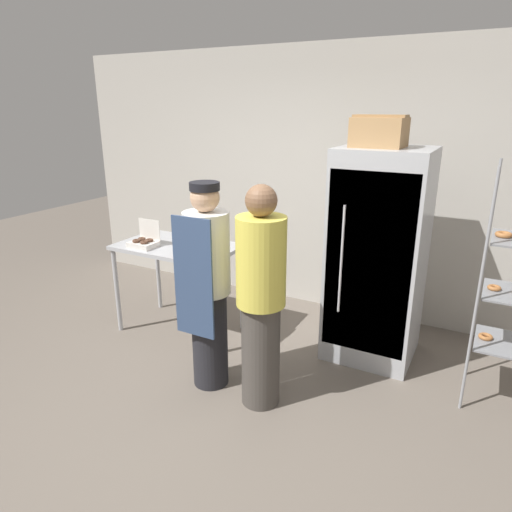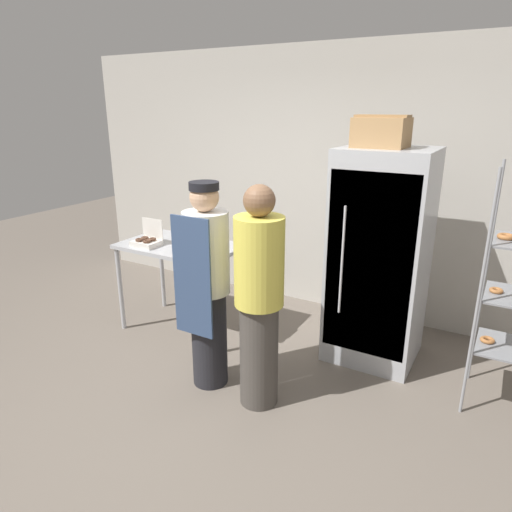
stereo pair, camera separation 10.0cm
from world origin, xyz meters
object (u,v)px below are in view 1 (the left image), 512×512
object	(u,v)px
donut_box	(144,242)
cardboard_storage_box	(379,132)
binder_stack	(195,250)
blender_pitcher	(187,234)
refrigerator	(377,257)
person_baker	(208,285)
person_customer	(261,299)

from	to	relation	value
donut_box	cardboard_storage_box	bearing A→B (deg)	17.45
donut_box	binder_stack	distance (m)	0.60
blender_pitcher	cardboard_storage_box	size ratio (longest dim) A/B	0.69
refrigerator	cardboard_storage_box	xyz separation A→B (m)	(-0.07, -0.02, 1.03)
binder_stack	person_baker	world-z (taller)	person_baker
blender_pitcher	binder_stack	xyz separation A→B (m)	(0.25, -0.23, -0.06)
binder_stack	person_baker	bearing A→B (deg)	-46.01
refrigerator	person_baker	distance (m)	1.49
binder_stack	blender_pitcher	bearing A→B (deg)	137.70
refrigerator	person_customer	world-z (taller)	refrigerator
cardboard_storage_box	person_customer	size ratio (longest dim) A/B	0.24
refrigerator	binder_stack	distance (m)	1.57
donut_box	person_baker	bearing A→B (deg)	-24.01
donut_box	binder_stack	world-z (taller)	donut_box
refrigerator	person_customer	distance (m)	1.24
donut_box	blender_pitcher	xyz separation A→B (m)	(0.35, 0.20, 0.08)
donut_box	binder_stack	bearing A→B (deg)	-2.42
refrigerator	blender_pitcher	world-z (taller)	refrigerator
refrigerator	blender_pitcher	bearing A→B (deg)	-165.67
blender_pitcher	binder_stack	world-z (taller)	blender_pitcher
refrigerator	person_customer	size ratio (longest dim) A/B	1.10
cardboard_storage_box	refrigerator	bearing A→B (deg)	14.17
person_customer	binder_stack	bearing A→B (deg)	152.81
blender_pitcher	donut_box	bearing A→B (deg)	-149.66
donut_box	cardboard_storage_box	size ratio (longest dim) A/B	0.61
donut_box	blender_pitcher	distance (m)	0.41
person_baker	blender_pitcher	bearing A→B (deg)	135.35
binder_stack	cardboard_storage_box	size ratio (longest dim) A/B	0.79
person_baker	cardboard_storage_box	bearing A→B (deg)	48.51
donut_box	blender_pitcher	world-z (taller)	blender_pitcher
blender_pitcher	person_customer	xyz separation A→B (m)	(1.13, -0.68, -0.16)
blender_pitcher	person_baker	world-z (taller)	person_baker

